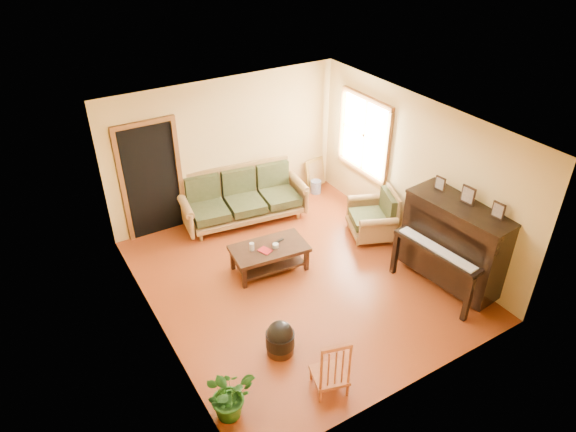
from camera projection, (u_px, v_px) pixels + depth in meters
floor at (299, 278)px, 8.22m from camera, size 5.00×5.00×0.00m
doorway at (152, 181)px, 8.83m from camera, size 1.08×0.16×2.05m
window at (364, 135)px, 9.33m from camera, size 0.12×1.36×1.46m
sofa at (244, 197)px, 9.43m from camera, size 2.39×1.26×0.98m
coffee_table at (269, 258)px, 8.31m from camera, size 1.27×0.78×0.44m
armchair at (371, 214)px, 9.04m from camera, size 1.11×1.14×0.88m
piano at (455, 245)px, 7.78m from camera, size 1.11×1.70×1.42m
footstool at (280, 341)px, 6.81m from camera, size 0.39×0.39×0.37m
red_chair at (330, 363)px, 6.17m from camera, size 0.51×0.54×0.88m
leaning_frame at (315, 173)px, 10.63m from camera, size 0.50×0.20×0.64m
ceramic_crock at (316, 187)px, 10.51m from camera, size 0.28×0.28×0.27m
potted_plant at (229, 395)px, 5.92m from camera, size 0.65×0.59×0.65m
book at (262, 253)px, 8.04m from camera, size 0.21×0.24×0.02m
candle at (252, 247)px, 8.09m from camera, size 0.10×0.10×0.13m
glass_jar at (276, 246)px, 8.17m from camera, size 0.13×0.13×0.06m
remote at (279, 241)px, 8.33m from camera, size 0.17×0.08×0.02m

